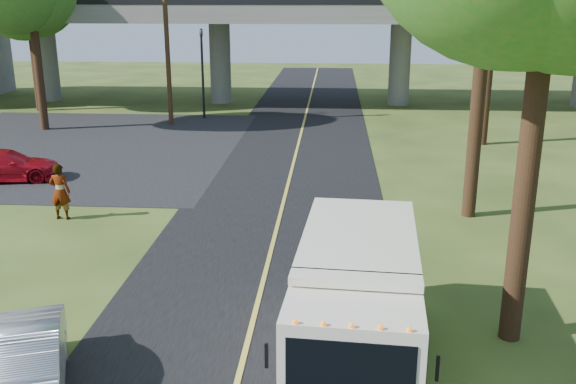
# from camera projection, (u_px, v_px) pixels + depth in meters

# --- Properties ---
(ground) EXTENTS (120.00, 120.00, 0.00)m
(ground) POSITION_uv_depth(u_px,v_px,m) (245.00, 352.00, 13.02)
(ground) COLOR #304017
(ground) RESTS_ON ground
(road) EXTENTS (7.00, 90.00, 0.02)m
(road) POSITION_uv_depth(u_px,v_px,m) (284.00, 202.00, 22.56)
(road) COLOR black
(road) RESTS_ON ground
(parking_lot) EXTENTS (16.00, 18.00, 0.01)m
(parking_lot) POSITION_uv_depth(u_px,v_px,m) (70.00, 147.00, 30.95)
(parking_lot) COLOR black
(parking_lot) RESTS_ON ground
(lane_line) EXTENTS (0.12, 90.00, 0.01)m
(lane_line) POSITION_uv_depth(u_px,v_px,m) (284.00, 201.00, 22.55)
(lane_line) COLOR gold
(lane_line) RESTS_ON road
(overpass) EXTENTS (54.00, 10.00, 7.30)m
(overpass) POSITION_uv_depth(u_px,v_px,m) (309.00, 35.00, 42.23)
(overpass) COLOR slate
(overpass) RESTS_ON ground
(traffic_signal) EXTENTS (0.18, 0.22, 5.20)m
(traffic_signal) POSITION_uv_depth(u_px,v_px,m) (202.00, 64.00, 37.31)
(traffic_signal) COLOR black
(traffic_signal) RESTS_ON ground
(utility_pole) EXTENTS (1.60, 0.26, 9.00)m
(utility_pole) POSITION_uv_depth(u_px,v_px,m) (167.00, 41.00, 35.10)
(utility_pole) COLOR #472D19
(utility_pole) RESTS_ON ground
(step_van) EXTENTS (2.63, 6.19, 2.54)m
(step_van) POSITION_uv_depth(u_px,v_px,m) (357.00, 301.00, 12.16)
(step_van) COLOR silver
(step_van) RESTS_ON ground
(red_sedan) EXTENTS (4.42, 2.53, 1.21)m
(red_sedan) POSITION_uv_depth(u_px,v_px,m) (5.00, 166.00, 25.07)
(red_sedan) COLOR maroon
(red_sedan) RESTS_ON ground
(silver_sedan) EXTENTS (2.59, 4.00, 1.25)m
(silver_sedan) POSITION_uv_depth(u_px,v_px,m) (24.00, 368.00, 11.34)
(silver_sedan) COLOR #9C9EA4
(silver_sedan) RESTS_ON ground
(pedestrian) EXTENTS (0.69, 0.47, 1.85)m
(pedestrian) POSITION_uv_depth(u_px,v_px,m) (60.00, 192.00, 20.60)
(pedestrian) COLOR gray
(pedestrian) RESTS_ON ground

